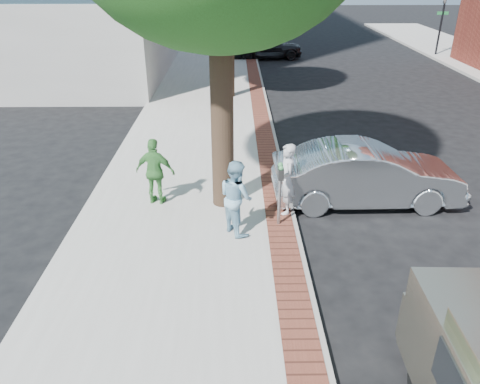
{
  "coord_description": "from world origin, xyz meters",
  "views": [
    {
      "loc": [
        -0.33,
        -8.33,
        5.52
      ],
      "look_at": [
        -0.21,
        0.36,
        1.2
      ],
      "focal_mm": 35.0,
      "sensor_mm": 36.0,
      "label": 1
    }
  ],
  "objects_px": {
    "parking_meter": "(280,182)",
    "bg_car": "(265,46)",
    "person_green": "(155,172)",
    "person_officer": "(236,197)",
    "sedan_silver": "(367,175)",
    "person_gray": "(286,179)"
  },
  "relations": [
    {
      "from": "parking_meter",
      "to": "person_officer",
      "type": "relative_size",
      "value": 0.89
    },
    {
      "from": "parking_meter",
      "to": "bg_car",
      "type": "xyz_separation_m",
      "value": [
        0.94,
        20.55,
        -0.43
      ]
    },
    {
      "from": "person_gray",
      "to": "bg_car",
      "type": "xyz_separation_m",
      "value": [
        0.73,
        19.97,
        -0.23
      ]
    },
    {
      "from": "parking_meter",
      "to": "sedan_silver",
      "type": "bearing_deg",
      "value": 30.37
    },
    {
      "from": "person_officer",
      "to": "sedan_silver",
      "type": "xyz_separation_m",
      "value": [
        3.24,
        1.61,
        -0.22
      ]
    },
    {
      "from": "parking_meter",
      "to": "person_green",
      "type": "bearing_deg",
      "value": 159.18
    },
    {
      "from": "parking_meter",
      "to": "bg_car",
      "type": "relative_size",
      "value": 0.33
    },
    {
      "from": "parking_meter",
      "to": "sedan_silver",
      "type": "xyz_separation_m",
      "value": [
        2.28,
        1.33,
        -0.45
      ]
    },
    {
      "from": "parking_meter",
      "to": "person_green",
      "type": "distance_m",
      "value": 3.1
    },
    {
      "from": "parking_meter",
      "to": "bg_car",
      "type": "bearing_deg",
      "value": 87.39
    },
    {
      "from": "person_gray",
      "to": "sedan_silver",
      "type": "relative_size",
      "value": 0.37
    },
    {
      "from": "person_green",
      "to": "sedan_silver",
      "type": "height_order",
      "value": "person_green"
    },
    {
      "from": "person_officer",
      "to": "bg_car",
      "type": "relative_size",
      "value": 0.37
    },
    {
      "from": "sedan_silver",
      "to": "bg_car",
      "type": "distance_m",
      "value": 19.27
    },
    {
      "from": "person_officer",
      "to": "person_green",
      "type": "height_order",
      "value": "person_officer"
    },
    {
      "from": "sedan_silver",
      "to": "parking_meter",
      "type": "bearing_deg",
      "value": 119.25
    },
    {
      "from": "person_gray",
      "to": "person_officer",
      "type": "distance_m",
      "value": 1.44
    },
    {
      "from": "person_gray",
      "to": "person_green",
      "type": "relative_size",
      "value": 1.03
    },
    {
      "from": "person_gray",
      "to": "person_officer",
      "type": "xyz_separation_m",
      "value": [
        -1.16,
        -0.86,
        -0.02
      ]
    },
    {
      "from": "person_green",
      "to": "person_officer",
      "type": "bearing_deg",
      "value": 156.9
    },
    {
      "from": "parking_meter",
      "to": "sedan_silver",
      "type": "relative_size",
      "value": 0.32
    },
    {
      "from": "person_gray",
      "to": "sedan_silver",
      "type": "bearing_deg",
      "value": 102.51
    }
  ]
}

